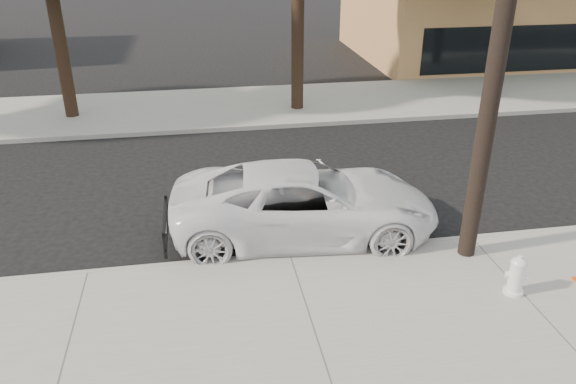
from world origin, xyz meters
name	(u,v)px	position (x,y,z in m)	size (l,w,h in m)	color
ground	(274,213)	(0.00, 0.00, 0.00)	(120.00, 120.00, 0.00)	black
near_sidewalk	(311,324)	(0.00, -4.30, 0.07)	(90.00, 4.40, 0.15)	gray
far_sidewalk	(241,107)	(0.00, 8.50, 0.07)	(90.00, 5.00, 0.15)	gray
curb_near	(289,256)	(0.00, -2.10, 0.07)	(90.00, 0.12, 0.16)	#9E9B93
building_main	(532,14)	(16.00, 16.00, 2.00)	(18.00, 10.00, 4.00)	tan
utility_pole	(502,26)	(3.60, -2.70, 4.70)	(1.40, 0.34, 9.00)	black
police_cruiser	(305,202)	(0.51, -1.12, 0.80)	(2.66, 5.77, 1.60)	white
fire_hydrant	(516,276)	(3.83, -4.15, 0.51)	(0.40, 0.36, 0.75)	white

